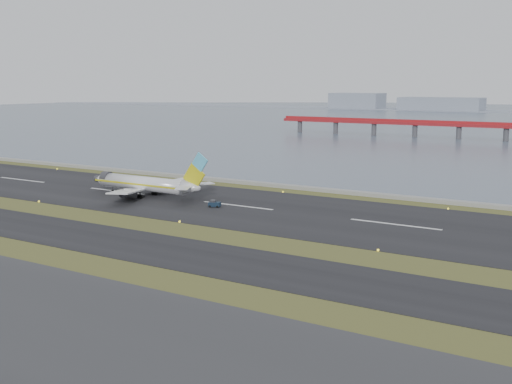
% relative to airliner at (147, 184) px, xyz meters
% --- Properties ---
extents(ground, '(1000.00, 1000.00, 0.00)m').
position_rel_airliner_xyz_m(ground, '(27.00, -27.81, -3.46)').
color(ground, '#324619').
rests_on(ground, ground).
extents(taxiway_strip, '(1000.00, 18.00, 0.10)m').
position_rel_airliner_xyz_m(taxiway_strip, '(27.00, -39.81, -3.41)').
color(taxiway_strip, black).
rests_on(taxiway_strip, ground).
extents(runway_strip, '(1000.00, 45.00, 0.10)m').
position_rel_airliner_xyz_m(runway_strip, '(27.00, 2.19, -3.41)').
color(runway_strip, black).
rests_on(runway_strip, ground).
extents(seawall, '(1000.00, 2.50, 1.00)m').
position_rel_airliner_xyz_m(seawall, '(27.00, 32.19, -2.96)').
color(seawall, gray).
rests_on(seawall, ground).
extents(red_pier, '(260.00, 5.00, 10.20)m').
position_rel_airliner_xyz_m(red_pier, '(47.00, 222.19, 3.82)').
color(red_pier, '#A61C21').
rests_on(red_pier, ground).
extents(airliner, '(38.52, 32.89, 12.80)m').
position_rel_airliner_xyz_m(airliner, '(0.00, 0.00, 0.00)').
color(airliner, white).
rests_on(airliner, ground).
extents(pushback_tug, '(3.13, 2.29, 1.80)m').
position_rel_airliner_xyz_m(pushback_tug, '(23.29, -2.31, -2.59)').
color(pushback_tug, '#132336').
rests_on(pushback_tug, ground).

